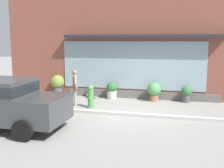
{
  "coord_description": "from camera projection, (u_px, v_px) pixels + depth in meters",
  "views": [
    {
      "loc": [
        1.87,
        -10.12,
        2.83
      ],
      "look_at": [
        -0.98,
        1.2,
        0.95
      ],
      "focal_mm": 44.6,
      "sensor_mm": 36.0,
      "label": 1
    }
  ],
  "objects": [
    {
      "name": "potted_plant_doorstep",
      "position": [
        154.0,
        91.0,
        12.81
      ],
      "size": [
        0.64,
        0.64,
        0.88
      ],
      "color": "#9E6042",
      "rests_on": "ground_plane"
    },
    {
      "name": "fire_hydrant",
      "position": [
        91.0,
        96.0,
        11.59
      ],
      "size": [
        0.42,
        0.39,
        0.96
      ],
      "color": "#4C8C47",
      "rests_on": "ground_plane"
    },
    {
      "name": "potted_plant_window_center",
      "position": [
        89.0,
        93.0,
        13.81
      ],
      "size": [
        0.27,
        0.27,
        0.41
      ],
      "color": "#B7B2A3",
      "rests_on": "ground_plane"
    },
    {
      "name": "potted_plant_window_right",
      "position": [
        57.0,
        84.0,
        14.22
      ],
      "size": [
        0.7,
        0.7,
        1.04
      ],
      "color": "#4C4C51",
      "rests_on": "ground_plane"
    },
    {
      "name": "pedestrian_with_handbag",
      "position": [
        75.0,
        85.0,
        11.94
      ],
      "size": [
        0.35,
        0.63,
        1.54
      ],
      "rotation": [
        0.0,
        0.0,
        5.14
      ],
      "color": "#9E9384",
      "rests_on": "ground_plane"
    },
    {
      "name": "storefront",
      "position": [
        142.0,
        49.0,
        13.27
      ],
      "size": [
        14.0,
        0.81,
        4.84
      ],
      "color": "brown",
      "rests_on": "ground_plane"
    },
    {
      "name": "potted_plant_trailing_edge",
      "position": [
        186.0,
        94.0,
        12.6
      ],
      "size": [
        0.46,
        0.46,
        0.73
      ],
      "color": "#4C4C51",
      "rests_on": "ground_plane"
    },
    {
      "name": "potted_plant_window_left",
      "position": [
        112.0,
        90.0,
        13.34
      ],
      "size": [
        0.51,
        0.51,
        0.81
      ],
      "color": "#B7B2A3",
      "rests_on": "ground_plane"
    },
    {
      "name": "curb_strip",
      "position": [
        128.0,
        114.0,
        10.39
      ],
      "size": [
        14.0,
        0.24,
        0.12
      ],
      "primitive_type": "cube",
      "color": "#B2B2AD",
      "rests_on": "ground_plane"
    },
    {
      "name": "ground_plane",
      "position": [
        129.0,
        114.0,
        10.59
      ],
      "size": [
        60.0,
        60.0,
        0.0
      ],
      "primitive_type": "plane",
      "color": "gray"
    }
  ]
}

